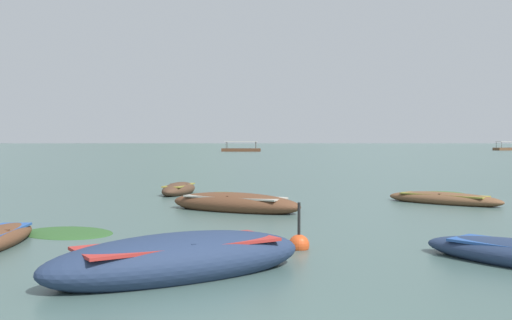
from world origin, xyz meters
TOP-DOWN VIEW (x-y plane):
  - ground_plane at (0.00, 1500.00)m, footprint 6000.00×6000.00m
  - mountain_2 at (-334.26, 2191.68)m, footprint 1128.77×1128.77m
  - mountain_3 at (261.70, 2388.71)m, footprint 1909.78×1909.78m
  - rowboat_2 at (6.08, 16.52)m, footprint 3.98×3.48m
  - rowboat_3 at (-1.27, 4.81)m, footprint 4.60×3.88m
  - rowboat_4 at (-1.12, 13.97)m, footprint 4.69×3.18m
  - rowboat_6 at (-3.96, 19.96)m, footprint 1.44×3.33m
  - ferry_0 at (59.25, 153.69)m, footprint 7.76×4.85m
  - ferry_1 at (-9.27, 131.85)m, footprint 8.88×3.25m
  - mooring_buoy at (0.73, 7.33)m, footprint 0.43×0.43m
  - weed_patch_1 at (4.73, 7.60)m, footprint 3.05×2.85m
  - weed_patch_2 at (7.01, 20.68)m, footprint 2.18×2.02m
  - weed_patch_3 at (-1.56, 19.45)m, footprint 3.34×3.76m
  - weed_patch_4 at (-4.74, 9.20)m, footprint 3.04×2.86m

SIDE VIEW (x-z plane):
  - ground_plane at x=0.00m, z-range 0.00..0.00m
  - weed_patch_1 at x=4.73m, z-range -0.07..0.07m
  - weed_patch_2 at x=7.01m, z-range -0.07..0.07m
  - weed_patch_3 at x=-1.56m, z-range -0.07..0.07m
  - weed_patch_4 at x=-4.74m, z-range -0.07..0.07m
  - mooring_buoy at x=0.73m, z-range -0.44..0.64m
  - rowboat_2 at x=6.08m, z-range -0.10..0.42m
  - rowboat_6 at x=-3.96m, z-range -0.11..0.50m
  - rowboat_4 at x=-1.12m, z-range -0.14..0.59m
  - rowboat_3 at x=-1.27m, z-range -0.17..0.71m
  - ferry_1 at x=-9.27m, z-range -0.82..1.71m
  - ferry_0 at x=59.25m, z-range -0.82..1.71m
  - mountain_2 at x=-334.26m, z-range 0.00..420.43m
  - mountain_3 at x=261.70m, z-range 0.00..538.57m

